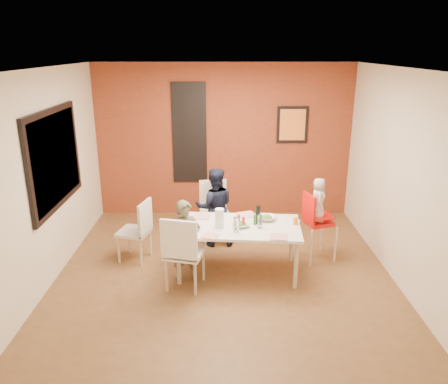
{
  "coord_description": "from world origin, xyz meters",
  "views": [
    {
      "loc": [
        -0.02,
        -5.37,
        2.94
      ],
      "look_at": [
        0.0,
        0.3,
        1.05
      ],
      "focal_mm": 35.0,
      "sensor_mm": 36.0,
      "label": 1
    }
  ],
  "objects_px": {
    "wine_bottle": "(258,215)",
    "chair_left": "(139,227)",
    "chair_near": "(182,250)",
    "paper_towel_roll": "(220,218)",
    "toddler": "(318,200)",
    "dining_table": "(238,230)",
    "chair_far": "(214,207)",
    "child_near": "(186,241)",
    "child_far": "(215,207)",
    "high_chair": "(315,220)"
  },
  "relations": [
    {
      "from": "wine_bottle",
      "to": "child_far",
      "type": "bearing_deg",
      "value": 125.79
    },
    {
      "from": "toddler",
      "to": "wine_bottle",
      "type": "xyz_separation_m",
      "value": [
        -0.87,
        -0.34,
        -0.09
      ]
    },
    {
      "from": "chair_left",
      "to": "paper_towel_roll",
      "type": "distance_m",
      "value": 1.27
    },
    {
      "from": "chair_far",
      "to": "wine_bottle",
      "type": "xyz_separation_m",
      "value": [
        0.61,
        -1.06,
        0.29
      ]
    },
    {
      "from": "chair_left",
      "to": "high_chair",
      "type": "bearing_deg",
      "value": 104.76
    },
    {
      "from": "dining_table",
      "to": "toddler",
      "type": "relative_size",
      "value": 2.73
    },
    {
      "from": "chair_near",
      "to": "child_far",
      "type": "xyz_separation_m",
      "value": [
        0.38,
        1.35,
        0.06
      ]
    },
    {
      "from": "dining_table",
      "to": "chair_far",
      "type": "height_order",
      "value": "chair_far"
    },
    {
      "from": "chair_near",
      "to": "paper_towel_roll",
      "type": "height_order",
      "value": "chair_near"
    },
    {
      "from": "dining_table",
      "to": "chair_near",
      "type": "xyz_separation_m",
      "value": [
        -0.71,
        -0.46,
        -0.07
      ]
    },
    {
      "from": "toddler",
      "to": "dining_table",
      "type": "bearing_deg",
      "value": 113.38
    },
    {
      "from": "high_chair",
      "to": "child_near",
      "type": "xyz_separation_m",
      "value": [
        -1.8,
        -0.61,
        -0.05
      ]
    },
    {
      "from": "chair_far",
      "to": "wine_bottle",
      "type": "relative_size",
      "value": 3.72
    },
    {
      "from": "high_chair",
      "to": "child_near",
      "type": "relative_size",
      "value": 0.91
    },
    {
      "from": "chair_near",
      "to": "dining_table",
      "type": "bearing_deg",
      "value": -133.63
    },
    {
      "from": "toddler",
      "to": "chair_left",
      "type": "bearing_deg",
      "value": 94.65
    },
    {
      "from": "chair_near",
      "to": "child_far",
      "type": "height_order",
      "value": "child_far"
    },
    {
      "from": "chair_near",
      "to": "high_chair",
      "type": "bearing_deg",
      "value": -141.57
    },
    {
      "from": "wine_bottle",
      "to": "paper_towel_roll",
      "type": "relative_size",
      "value": 0.97
    },
    {
      "from": "child_far",
      "to": "toddler",
      "type": "bearing_deg",
      "value": 157.41
    },
    {
      "from": "paper_towel_roll",
      "to": "high_chair",
      "type": "bearing_deg",
      "value": 18.77
    },
    {
      "from": "high_chair",
      "to": "child_near",
      "type": "distance_m",
      "value": 1.9
    },
    {
      "from": "child_near",
      "to": "toddler",
      "type": "xyz_separation_m",
      "value": [
        1.82,
        0.62,
        0.35
      ]
    },
    {
      "from": "chair_near",
      "to": "chair_left",
      "type": "xyz_separation_m",
      "value": [
        -0.69,
        0.82,
        -0.05
      ]
    },
    {
      "from": "chair_left",
      "to": "child_near",
      "type": "relative_size",
      "value": 0.82
    },
    {
      "from": "dining_table",
      "to": "chair_left",
      "type": "height_order",
      "value": "chair_left"
    },
    {
      "from": "wine_bottle",
      "to": "dining_table",
      "type": "bearing_deg",
      "value": -165.05
    },
    {
      "from": "chair_left",
      "to": "wine_bottle",
      "type": "bearing_deg",
      "value": 94.1
    },
    {
      "from": "chair_near",
      "to": "wine_bottle",
      "type": "height_order",
      "value": "chair_near"
    },
    {
      "from": "chair_far",
      "to": "child_far",
      "type": "bearing_deg",
      "value": -96.55
    },
    {
      "from": "high_chair",
      "to": "child_near",
      "type": "height_order",
      "value": "child_near"
    },
    {
      "from": "wine_bottle",
      "to": "high_chair",
      "type": "bearing_deg",
      "value": 20.85
    },
    {
      "from": "paper_towel_roll",
      "to": "wine_bottle",
      "type": "bearing_deg",
      "value": 15.2
    },
    {
      "from": "paper_towel_roll",
      "to": "chair_far",
      "type": "bearing_deg",
      "value": 94.5
    },
    {
      "from": "chair_near",
      "to": "child_near",
      "type": "relative_size",
      "value": 0.9
    },
    {
      "from": "child_near",
      "to": "wine_bottle",
      "type": "relative_size",
      "value": 4.36
    },
    {
      "from": "high_chair",
      "to": "paper_towel_roll",
      "type": "relative_size",
      "value": 3.86
    },
    {
      "from": "chair_far",
      "to": "chair_left",
      "type": "distance_m",
      "value": 1.31
    },
    {
      "from": "high_chair",
      "to": "child_far",
      "type": "bearing_deg",
      "value": 53.72
    },
    {
      "from": "child_near",
      "to": "wine_bottle",
      "type": "xyz_separation_m",
      "value": [
        0.95,
        0.28,
        0.26
      ]
    },
    {
      "from": "chair_left",
      "to": "paper_towel_roll",
      "type": "height_order",
      "value": "paper_towel_roll"
    },
    {
      "from": "chair_near",
      "to": "paper_towel_roll",
      "type": "distance_m",
      "value": 0.66
    },
    {
      "from": "chair_near",
      "to": "wine_bottle",
      "type": "bearing_deg",
      "value": -138.03
    },
    {
      "from": "dining_table",
      "to": "high_chair",
      "type": "height_order",
      "value": "high_chair"
    },
    {
      "from": "wine_bottle",
      "to": "paper_towel_roll",
      "type": "bearing_deg",
      "value": -164.8
    },
    {
      "from": "chair_near",
      "to": "high_chair",
      "type": "height_order",
      "value": "high_chair"
    },
    {
      "from": "chair_near",
      "to": "toddler",
      "type": "distance_m",
      "value": 2.07
    },
    {
      "from": "chair_far",
      "to": "toddler",
      "type": "distance_m",
      "value": 1.69
    },
    {
      "from": "child_near",
      "to": "paper_towel_roll",
      "type": "bearing_deg",
      "value": -0.15
    },
    {
      "from": "wine_bottle",
      "to": "chair_left",
      "type": "bearing_deg",
      "value": 170.02
    }
  ]
}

